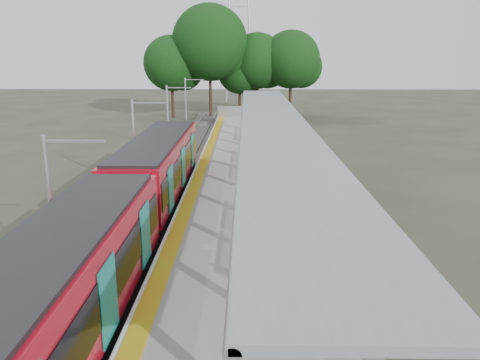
# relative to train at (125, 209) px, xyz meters

# --- Properties ---
(trackbed) EXTENTS (3.00, 70.00, 0.24)m
(trackbed) POSITION_rel_train_xyz_m (-0.00, 10.49, -1.93)
(trackbed) COLOR #59544C
(trackbed) RESTS_ON ground
(platform) EXTENTS (6.00, 50.00, 1.00)m
(platform) POSITION_rel_train_xyz_m (4.50, 10.49, -1.55)
(platform) COLOR gray
(platform) RESTS_ON ground
(tactile_strip) EXTENTS (0.60, 50.00, 0.02)m
(tactile_strip) POSITION_rel_train_xyz_m (1.95, 10.49, -1.04)
(tactile_strip) COLOR gold
(tactile_strip) RESTS_ON platform
(end_fence) EXTENTS (6.00, 0.10, 1.20)m
(end_fence) POSITION_rel_train_xyz_m (4.50, 35.44, -0.45)
(end_fence) COLOR #9EA0A5
(end_fence) RESTS_ON platform
(train) EXTENTS (2.74, 27.60, 3.62)m
(train) POSITION_rel_train_xyz_m (0.00, 0.00, 0.00)
(train) COLOR black
(train) RESTS_ON ground
(canopy) EXTENTS (3.27, 38.00, 3.66)m
(canopy) POSITION_rel_train_xyz_m (6.11, 6.67, 2.15)
(canopy) COLOR #9EA0A5
(canopy) RESTS_ON platform
(tree_cluster) EXTENTS (21.96, 9.91, 13.82)m
(tree_cluster) POSITION_rel_train_xyz_m (2.72, 43.01, 5.65)
(tree_cluster) COLOR #382316
(tree_cluster) RESTS_ON ground
(catenary_masts) EXTENTS (2.08, 48.16, 5.40)m
(catenary_masts) POSITION_rel_train_xyz_m (-1.72, 9.49, 0.86)
(catenary_masts) COLOR #9EA0A5
(catenary_masts) RESTS_ON ground
(bench_near) EXTENTS (0.59, 1.71, 1.15)m
(bench_near) POSITION_rel_train_xyz_m (7.10, -2.80, -0.44)
(bench_near) COLOR #101850
(bench_near) RESTS_ON platform
(bench_mid) EXTENTS (0.63, 1.55, 1.03)m
(bench_mid) POSITION_rel_train_xyz_m (7.11, 3.66, -0.51)
(bench_mid) COLOR #101850
(bench_mid) RESTS_ON platform
(bench_far) EXTENTS (0.80, 1.57, 1.03)m
(bench_far) POSITION_rel_train_xyz_m (7.06, 16.88, -0.51)
(bench_far) COLOR #101850
(bench_far) RESTS_ON platform
(info_pillar_near) EXTENTS (0.43, 0.43, 1.89)m
(info_pillar_near) POSITION_rel_train_xyz_m (6.45, -5.99, -0.23)
(info_pillar_near) COLOR beige
(info_pillar_near) RESTS_ON platform
(info_pillar_far) EXTENTS (0.38, 0.38, 1.68)m
(info_pillar_far) POSITION_rel_train_xyz_m (6.40, 14.06, -0.32)
(info_pillar_far) COLOR beige
(info_pillar_far) RESTS_ON platform
(litter_bin) EXTENTS (0.49, 0.49, 0.95)m
(litter_bin) POSITION_rel_train_xyz_m (6.78, -1.71, -0.58)
(litter_bin) COLOR #9EA0A5
(litter_bin) RESTS_ON platform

